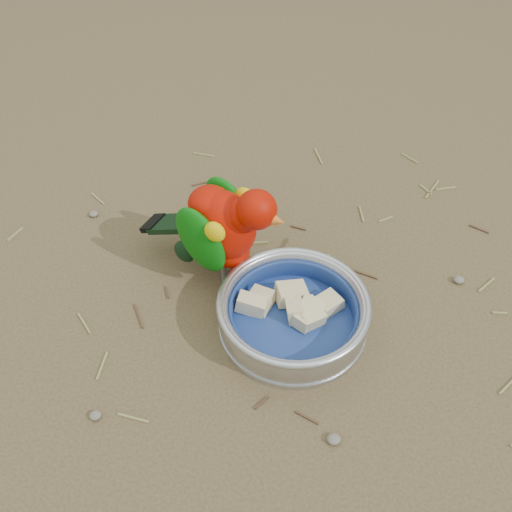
{
  "coord_description": "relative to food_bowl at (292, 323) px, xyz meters",
  "views": [
    {
      "loc": [
        -0.08,
        -0.56,
        0.71
      ],
      "look_at": [
        0.01,
        0.05,
        0.08
      ],
      "focal_mm": 40.0,
      "sensor_mm": 36.0,
      "label": 1
    }
  ],
  "objects": [
    {
      "name": "bowl_wall",
      "position": [
        0.0,
        0.0,
        0.03
      ],
      "size": [
        0.23,
        0.23,
        0.04
      ],
      "primitive_type": null,
      "color": "#B2B2BA",
      "rests_on": "food_bowl"
    },
    {
      "name": "food_bowl",
      "position": [
        0.0,
        0.0,
        0.0
      ],
      "size": [
        0.23,
        0.23,
        0.02
      ],
      "primitive_type": "cylinder",
      "color": "#B2B2BA",
      "rests_on": "ground"
    },
    {
      "name": "ground_debris",
      "position": [
        -0.02,
        0.11,
        -0.01
      ],
      "size": [
        0.9,
        0.8,
        0.01
      ],
      "primitive_type": null,
      "color": "olive",
      "rests_on": "ground"
    },
    {
      "name": "ground",
      "position": [
        -0.05,
        0.03,
        -0.01
      ],
      "size": [
        60.0,
        60.0,
        0.0
      ],
      "primitive_type": "plane",
      "color": "brown"
    },
    {
      "name": "lory_parrot",
      "position": [
        -0.09,
        0.12,
        0.09
      ],
      "size": [
        0.26,
        0.23,
        0.19
      ],
      "primitive_type": null,
      "rotation": [
        0.0,
        0.0,
        -2.21
      ],
      "color": "#A90E00",
      "rests_on": "ground"
    },
    {
      "name": "fruit_wedges",
      "position": [
        0.0,
        0.0,
        0.02
      ],
      "size": [
        0.14,
        0.14,
        0.03
      ],
      "primitive_type": null,
      "color": "beige",
      "rests_on": "food_bowl"
    }
  ]
}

